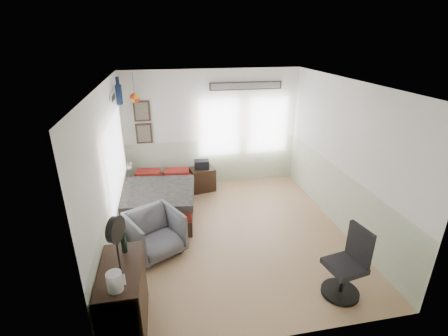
{
  "coord_description": "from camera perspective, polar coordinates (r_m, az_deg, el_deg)",
  "views": [
    {
      "loc": [
        -1.13,
        -4.9,
        3.4
      ],
      "look_at": [
        -0.1,
        0.4,
        1.15
      ],
      "focal_mm": 26.0,
      "sensor_mm": 36.0,
      "label": 1
    }
  ],
  "objects": [
    {
      "name": "nightstand",
      "position": [
        7.54,
        -3.88,
        -1.95
      ],
      "size": [
        0.62,
        0.53,
        0.54
      ],
      "primitive_type": "cube",
      "rotation": [
        0.0,
        0.0,
        0.21
      ],
      "color": "#321E15",
      "rests_on": "ground_plane"
    },
    {
      "name": "room_shell",
      "position": [
        5.49,
        0.65,
        3.63
      ],
      "size": [
        4.02,
        4.52,
        2.71
      ],
      "color": "silver",
      "rests_on": "ground_plane"
    },
    {
      "name": "dresser",
      "position": [
        4.37,
        -17.18,
        -21.08
      ],
      "size": [
        0.48,
        1.0,
        0.9
      ],
      "primitive_type": "cube",
      "color": "#321E15",
      "rests_on": "ground_plane"
    },
    {
      "name": "kettle",
      "position": [
        3.75,
        -18.65,
        -18.4
      ],
      "size": [
        0.19,
        0.16,
        0.22
      ],
      "rotation": [
        0.0,
        0.0,
        0.23
      ],
      "color": "silver",
      "rests_on": "dresser"
    },
    {
      "name": "task_chair",
      "position": [
        4.94,
        20.86,
        -16.15
      ],
      "size": [
        0.54,
        0.54,
        1.04
      ],
      "rotation": [
        0.0,
        0.0,
        0.18
      ],
      "color": "black",
      "rests_on": "ground_plane"
    },
    {
      "name": "bottle",
      "position": [
        4.24,
        -17.22,
        -12.44
      ],
      "size": [
        0.07,
        0.07,
        0.27
      ],
      "primitive_type": "cylinder",
      "color": "black",
      "rests_on": "dresser"
    },
    {
      "name": "black_bag",
      "position": [
        7.4,
        -3.95,
        0.63
      ],
      "size": [
        0.35,
        0.24,
        0.19
      ],
      "primitive_type": "cube",
      "rotation": [
        0.0,
        0.0,
        -0.07
      ],
      "color": "black",
      "rests_on": "nightstand"
    },
    {
      "name": "ground_plane",
      "position": [
        6.07,
        1.68,
        -11.5
      ],
      "size": [
        4.0,
        4.5,
        0.01
      ],
      "primitive_type": "cube",
      "color": "tan"
    },
    {
      "name": "stand_fan",
      "position": [
        3.67,
        -18.53,
        -10.38
      ],
      "size": [
        0.18,
        0.29,
        0.74
      ],
      "rotation": [
        0.0,
        0.0,
        -0.37
      ],
      "color": "black",
      "rests_on": "dresser"
    },
    {
      "name": "bed",
      "position": [
        6.69,
        -11.24,
        -5.45
      ],
      "size": [
        1.55,
        2.05,
        0.61
      ],
      "rotation": [
        0.0,
        0.0,
        -0.12
      ],
      "color": "#321E15",
      "rests_on": "ground_plane"
    },
    {
      "name": "armchair",
      "position": [
        5.54,
        -11.99,
        -11.11
      ],
      "size": [
        1.07,
        1.08,
        0.74
      ],
      "primitive_type": "imported",
      "rotation": [
        0.0,
        0.0,
        0.49
      ],
      "color": "slate",
      "rests_on": "ground_plane"
    },
    {
      "name": "wall_decor",
      "position": [
        6.98,
        -10.81,
        11.5
      ],
      "size": [
        3.55,
        1.32,
        1.44
      ],
      "color": "#37271D",
      "rests_on": "room_shell"
    }
  ]
}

